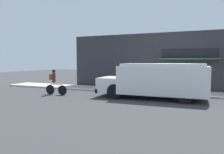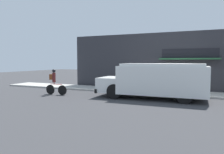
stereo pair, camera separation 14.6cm
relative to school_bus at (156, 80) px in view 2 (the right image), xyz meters
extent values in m
plane|color=#38383A|center=(0.68, 1.29, -1.09)|extent=(70.00, 70.00, 0.00)
cube|color=#ADAAA3|center=(0.68, 2.42, -1.03)|extent=(28.00, 2.26, 0.12)
cube|color=#2D2D33|center=(0.68, 3.88, 1.06)|extent=(17.07, 0.18, 4.31)
cube|color=black|center=(1.49, 3.77, 1.58)|extent=(3.83, 0.05, 0.79)
cube|color=#235633|center=(1.49, 3.48, 1.26)|extent=(4.02, 0.61, 0.10)
cube|color=white|center=(0.37, 0.01, 0.01)|extent=(5.00, 2.44, 1.60)
cube|color=white|center=(-2.76, -0.09, -0.35)|extent=(1.40, 2.14, 0.88)
cube|color=white|center=(0.37, 0.01, 0.88)|extent=(4.60, 2.24, 0.15)
cube|color=black|center=(-3.38, -0.12, -0.69)|extent=(0.20, 2.23, 0.24)
cube|color=red|center=(-1.03, 1.35, 0.09)|extent=(0.04, 0.44, 0.44)
cylinder|color=black|center=(-2.27, 0.90, -0.66)|extent=(0.87, 0.29, 0.86)
cylinder|color=black|center=(-2.20, -1.05, -0.66)|extent=(0.87, 0.29, 0.86)
cylinder|color=black|center=(1.61, 1.03, -0.66)|extent=(0.87, 0.29, 0.86)
cylinder|color=black|center=(1.68, -0.92, -0.66)|extent=(0.87, 0.29, 0.86)
cylinder|color=black|center=(-5.82, -1.11, -0.77)|extent=(0.64, 0.08, 0.64)
cylinder|color=black|center=(-6.74, -1.16, -0.77)|extent=(0.64, 0.08, 0.64)
cylinder|color=red|center=(-6.28, -1.14, -0.40)|extent=(0.88, 0.09, 0.04)
cylinder|color=red|center=(-6.44, -1.15, -0.34)|extent=(0.04, 0.04, 0.12)
cube|color=#561E1E|center=(-6.44, -1.15, 0.03)|extent=(0.13, 0.21, 0.63)
sphere|color=black|center=(-6.44, -1.15, 0.47)|extent=(0.22, 0.22, 0.22)
cube|color=brown|center=(-6.63, -1.16, 0.06)|extent=(0.27, 0.15, 0.36)
cylinder|color=#2D5138|center=(1.41, 3.09, -0.50)|extent=(0.63, 0.63, 0.93)
cylinder|color=black|center=(1.41, 3.09, -0.02)|extent=(0.64, 0.64, 0.04)
camera|label=1|loc=(2.66, -12.61, 1.09)|focal=35.00mm
camera|label=2|loc=(2.79, -12.55, 1.09)|focal=35.00mm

